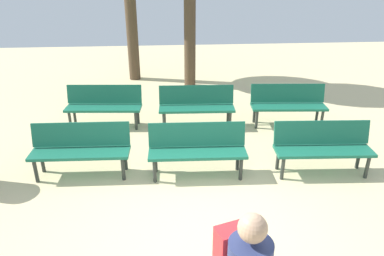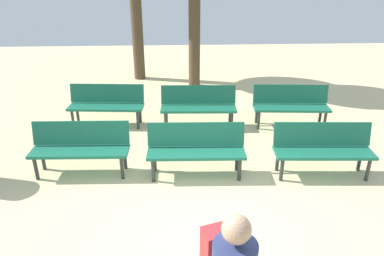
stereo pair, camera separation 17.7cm
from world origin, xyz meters
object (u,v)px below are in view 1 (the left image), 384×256
bench_r0_c2 (323,145)px  bench_r1_c0 (104,103)px  bench_r1_c2 (288,102)px  bench_r1_c1 (197,104)px  bench_r0_c1 (197,147)px  bench_r0_c0 (81,147)px

bench_r0_c2 → bench_r1_c0: size_ratio=0.99×
bench_r0_c2 → bench_r1_c0: (-3.90, 2.24, 0.00)m
bench_r0_c2 → bench_r1_c2: (0.06, 2.01, 0.00)m
bench_r0_c2 → bench_r1_c1: bearing=135.9°
bench_r0_c1 → bench_r0_c2: size_ratio=0.99×
bench_r1_c1 → bench_r1_c2: same height
bench_r1_c0 → bench_r1_c2: size_ratio=1.00×
bench_r0_c1 → bench_r1_c2: (2.15, 1.91, 0.00)m
bench_r0_c2 → bench_r0_c1: bearing=-179.7°
bench_r0_c1 → bench_r1_c2: 2.88m
bench_r0_c1 → bench_r1_c2: bearing=43.3°
bench_r1_c0 → bench_r1_c1: (1.98, -0.18, 0.00)m
bench_r0_c0 → bench_r0_c2: size_ratio=0.99×
bench_r0_c0 → bench_r1_c1: size_ratio=1.00×
bench_r0_c0 → bench_r0_c1: 1.92m
bench_r0_c2 → bench_r1_c2: same height
bench_r0_c2 → bench_r1_c2: size_ratio=0.99×
bench_r0_c0 → bench_r1_c2: same height
bench_r0_c2 → bench_r1_c1: (-1.92, 2.06, 0.00)m
bench_r1_c0 → bench_r0_c2: bearing=-25.6°
bench_r1_c1 → bench_r1_c2: (1.99, -0.05, 0.00)m
bench_r1_c2 → bench_r1_c1: bearing=-177.5°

